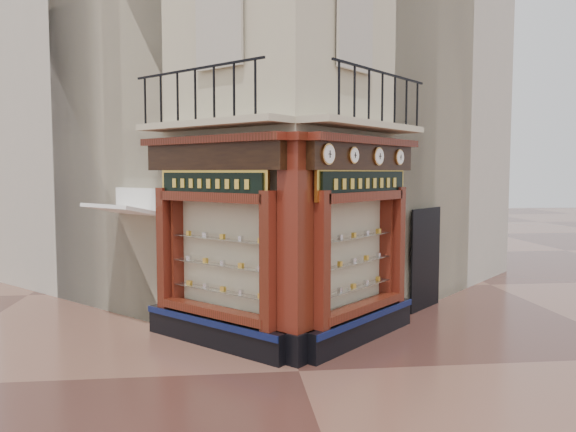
{
  "coord_description": "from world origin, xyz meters",
  "views": [
    {
      "loc": [
        -1.17,
        -9.05,
        3.31
      ],
      "look_at": [
        0.04,
        2.0,
        2.44
      ],
      "focal_mm": 35.0,
      "sensor_mm": 36.0,
      "label": 1
    }
  ],
  "objects": [
    {
      "name": "signboard_left",
      "position": [
        -1.46,
        1.51,
        3.1
      ],
      "size": [
        2.03,
        2.03,
        0.54
      ],
      "rotation": [
        0.0,
        0.0,
        2.36
      ],
      "color": "gold",
      "rests_on": "ground"
    },
    {
      "name": "corner_pilaster",
      "position": [
        0.0,
        0.5,
        1.95
      ],
      "size": [
        0.85,
        0.85,
        3.98
      ],
      "rotation": [
        0.0,
        0.0,
        0.79
      ],
      "color": "black",
      "rests_on": "ground"
    },
    {
      "name": "signboard_right",
      "position": [
        1.46,
        1.51,
        3.1
      ],
      "size": [
        2.26,
        2.26,
        0.61
      ],
      "rotation": [
        0.0,
        0.0,
        0.79
      ],
      "color": "gold",
      "rests_on": "ground"
    },
    {
      "name": "clock_b",
      "position": [
        1.14,
        1.03,
        3.62
      ],
      "size": [
        0.25,
        0.25,
        0.31
      ],
      "rotation": [
        0.0,
        0.0,
        0.79
      ],
      "color": "#CE9044",
      "rests_on": "ground"
    },
    {
      "name": "clock_a",
      "position": [
        0.56,
        0.46,
        3.62
      ],
      "size": [
        0.29,
        0.29,
        0.37
      ],
      "rotation": [
        0.0,
        0.0,
        0.79
      ],
      "color": "#CE9044",
      "rests_on": "ground"
    },
    {
      "name": "balcony",
      "position": [
        0.0,
        1.49,
        4.22
      ],
      "size": [
        5.94,
        2.97,
        1.03
      ],
      "color": "#B9AD90",
      "rests_on": "ground"
    },
    {
      "name": "awning",
      "position": [
        -3.39,
        3.18,
        0.0
      ],
      "size": [
        1.87,
        1.87,
        0.28
      ],
      "primitive_type": null,
      "rotation": [
        0.21,
        0.0,
        2.36
      ],
      "color": "white",
      "rests_on": "ground"
    },
    {
      "name": "neighbour_right",
      "position": [
        2.47,
        8.63,
        5.5
      ],
      "size": [
        11.31,
        11.31,
        11.0
      ],
      "primitive_type": "cube",
      "rotation": [
        0.0,
        0.0,
        0.79
      ],
      "color": "#B1AA9A",
      "rests_on": "ground"
    },
    {
      "name": "clock_d",
      "position": [
        2.38,
        2.28,
        3.62
      ],
      "size": [
        0.27,
        0.27,
        0.33
      ],
      "rotation": [
        0.0,
        0.0,
        0.79
      ],
      "color": "#CE9044",
      "rests_on": "ground"
    },
    {
      "name": "clock_c",
      "position": [
        1.77,
        1.67,
        3.62
      ],
      "size": [
        0.29,
        0.29,
        0.35
      ],
      "rotation": [
        0.0,
        0.0,
        0.79
      ],
      "color": "#CE9044",
      "rests_on": "ground"
    },
    {
      "name": "shopfront_right",
      "position": [
        1.41,
        1.57,
        1.98
      ],
      "size": [
        2.86,
        2.86,
        3.98
      ],
      "rotation": [
        0.0,
        0.0,
        0.79
      ],
      "color": "black",
      "rests_on": "ground"
    },
    {
      "name": "main_building",
      "position": [
        0.0,
        6.16,
        6.0
      ],
      "size": [
        11.31,
        11.31,
        12.0
      ],
      "primitive_type": "cube",
      "rotation": [
        0.0,
        0.0,
        0.79
      ],
      "color": "#B9AD90",
      "rests_on": "ground"
    },
    {
      "name": "ground",
      "position": [
        0.0,
        0.0,
        0.0
      ],
      "size": [
        80.0,
        80.0,
        0.0
      ],
      "primitive_type": "plane",
      "color": "#44251F",
      "rests_on": "ground"
    },
    {
      "name": "neighbour_left",
      "position": [
        -2.47,
        8.63,
        5.5
      ],
      "size": [
        11.31,
        11.31,
        11.0
      ],
      "primitive_type": "cube",
      "rotation": [
        0.0,
        0.0,
        0.79
      ],
      "color": "#B1AA9A",
      "rests_on": "ground"
    },
    {
      "name": "shopfront_left",
      "position": [
        -1.41,
        1.57,
        1.98
      ],
      "size": [
        2.86,
        2.86,
        3.98
      ],
      "rotation": [
        0.0,
        0.0,
        2.36
      ],
      "color": "black",
      "rests_on": "ground"
    }
  ]
}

